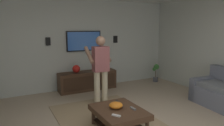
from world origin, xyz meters
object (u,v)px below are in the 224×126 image
object	(u,v)px
remote_black	(117,102)
wall_speaker_right	(48,41)
wall_speaker_left	(115,39)
coffee_table	(119,115)
vase_round	(76,69)
bowl	(116,105)
remote_grey	(133,108)
media_console	(88,81)
remote_white	(116,115)
person_standing	(100,66)
tv	(84,41)
potted_plant_short	(156,70)

from	to	relation	value
remote_black	wall_speaker_right	world-z (taller)	wall_speaker_right
wall_speaker_left	wall_speaker_right	bearing A→B (deg)	90.00
coffee_table	vase_round	bearing A→B (deg)	-1.29
wall_speaker_left	wall_speaker_right	size ratio (longest dim) A/B	1.00
bowl	remote_grey	xyz separation A→B (m)	(-0.18, -0.25, -0.04)
wall_speaker_right	remote_black	bearing A→B (deg)	-162.89
media_console	remote_white	bearing A→B (deg)	-11.52
person_standing	tv	bearing A→B (deg)	-4.91
remote_grey	wall_speaker_right	size ratio (longest dim) A/B	0.68
bowl	tv	bearing A→B (deg)	-8.60
wall_speaker_right	person_standing	bearing A→B (deg)	-150.04
media_console	remote_white	size ratio (longest dim) A/B	11.33
person_standing	vase_round	bearing A→B (deg)	9.07
coffee_table	vase_round	xyz separation A→B (m)	(2.60, -0.06, 0.36)
tv	wall_speaker_left	size ratio (longest dim) A/B	4.80
coffee_table	potted_plant_short	world-z (taller)	potted_plant_short
bowl	vase_round	xyz separation A→B (m)	(2.54, -0.08, 0.20)
person_standing	coffee_table	bearing A→B (deg)	170.47
media_console	bowl	bearing A→B (deg)	-9.41
media_console	vase_round	bearing A→B (deg)	-90.73
tv	bowl	bearing A→B (deg)	-8.60
wall_speaker_right	potted_plant_short	bearing A→B (deg)	-96.62
vase_round	wall_speaker_left	size ratio (longest dim) A/B	1.00
bowl	remote_grey	size ratio (longest dim) A/B	1.65
coffee_table	person_standing	world-z (taller)	person_standing
tv	remote_grey	world-z (taller)	tv
coffee_table	bowl	distance (m)	0.17
person_standing	wall_speaker_right	distance (m)	1.84
bowl	wall_speaker_left	distance (m)	3.31
person_standing	remote_black	size ratio (longest dim) A/B	10.93
vase_round	person_standing	bearing A→B (deg)	-171.79
coffee_table	bowl	bearing A→B (deg)	21.15
remote_grey	wall_speaker_left	xyz separation A→B (m)	(2.97, -1.23, 1.04)
potted_plant_short	wall_speaker_right	distance (m)	3.63
remote_white	wall_speaker_right	bearing A→B (deg)	153.52
bowl	wall_speaker_left	size ratio (longest dim) A/B	1.12
potted_plant_short	remote_grey	world-z (taller)	potted_plant_short
vase_round	wall_speaker_right	xyz separation A→B (m)	(0.25, 0.70, 0.79)
remote_white	wall_speaker_left	distance (m)	3.66
potted_plant_short	vase_round	distance (m)	2.77
person_standing	remote_white	bearing A→B (deg)	165.66
tv	person_standing	xyz separation A→B (m)	(-1.51, 0.15, -0.50)
bowl	remote_black	distance (m)	0.31
media_console	wall_speaker_left	size ratio (longest dim) A/B	7.73
bowl	wall_speaker_right	xyz separation A→B (m)	(2.79, 0.61, 0.99)
coffee_table	remote_black	xyz separation A→B (m)	(0.32, -0.14, 0.12)
media_console	wall_speaker_left	bearing A→B (deg)	103.42
bowl	wall_speaker_left	bearing A→B (deg)	-28.01
vase_round	coffee_table	bearing A→B (deg)	178.71
tv	remote_white	world-z (taller)	tv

